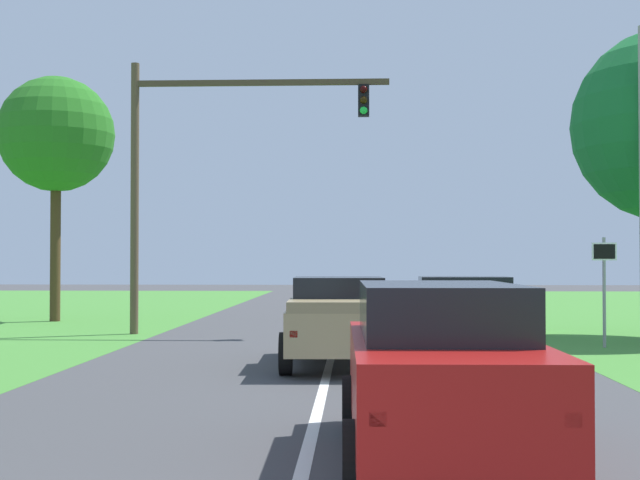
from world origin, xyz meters
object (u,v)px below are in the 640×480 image
(red_suv_near, at_px, (440,367))
(crossing_suv_far, at_px, (459,303))
(keep_moving_sign, at_px, (604,277))
(traffic_light, at_px, (200,155))
(pickup_truck_lead, at_px, (338,320))
(extra_tree_1, at_px, (56,135))

(red_suv_near, relative_size, crossing_suv_far, 1.11)
(crossing_suv_far, bearing_deg, keep_moving_sign, -56.05)
(traffic_light, relative_size, crossing_suv_far, 1.79)
(pickup_truck_lead, height_order, traffic_light, traffic_light)
(red_suv_near, xyz_separation_m, traffic_light, (-5.41, 15.70, 4.19))
(traffic_light, relative_size, keep_moving_sign, 2.91)
(extra_tree_1, bearing_deg, traffic_light, -40.27)
(pickup_truck_lead, relative_size, keep_moving_sign, 1.82)
(keep_moving_sign, bearing_deg, extra_tree_1, 152.86)
(extra_tree_1, bearing_deg, keep_moving_sign, -27.14)
(traffic_light, xyz_separation_m, extra_tree_1, (-6.01, 5.09, 1.33))
(red_suv_near, height_order, crossing_suv_far, red_suv_near)
(traffic_light, distance_m, extra_tree_1, 7.99)
(traffic_light, bearing_deg, red_suv_near, -70.98)
(keep_moving_sign, distance_m, extra_tree_1, 19.27)
(red_suv_near, bearing_deg, keep_moving_sign, 67.11)
(traffic_light, height_order, crossing_suv_far, traffic_light)
(pickup_truck_lead, xyz_separation_m, crossing_suv_far, (3.41, 8.49, -0.05))
(crossing_suv_far, bearing_deg, pickup_truck_lead, -111.91)
(red_suv_near, bearing_deg, extra_tree_1, 118.78)
(pickup_truck_lead, bearing_deg, keep_moving_sign, 31.78)
(red_suv_near, xyz_separation_m, keep_moving_sign, (5.19, 12.28, 0.72))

